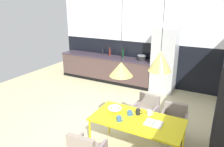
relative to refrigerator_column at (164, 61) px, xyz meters
name	(u,v)px	position (x,y,z in m)	size (l,w,h in m)	color
ground_plane	(92,132)	(-0.72, -2.98, -0.98)	(8.85, 8.85, 0.00)	#C4BA8C
back_wall_splashback_dark	(145,63)	(-0.72, 0.36, -0.27)	(6.36, 0.12, 1.42)	black
back_wall_panel_upper	(147,20)	(-0.72, 0.36, 1.15)	(6.36, 0.12, 1.42)	silver
kitchen_counter	(106,68)	(-2.06, 0.00, -0.54)	(3.41, 0.63, 0.88)	#493634
refrigerator_column	(164,61)	(0.00, 0.00, 0.00)	(0.70, 0.60, 1.96)	#ADAFB2
dining_table	(137,122)	(0.39, -3.21, -0.29)	(1.58, 0.80, 0.74)	yellow
armchair_near_window	(147,108)	(0.27, -2.33, -0.46)	(0.54, 0.53, 0.79)	gray
armchair_facing_counter	(174,117)	(0.87, -2.39, -0.49)	(0.52, 0.51, 0.73)	gray
fruit_bowl	(115,108)	(-0.09, -3.13, -0.19)	(0.26, 0.26, 0.08)	silver
open_book	(154,123)	(0.68, -3.21, -0.24)	(0.29, 0.24, 0.02)	white
mug_short_terracotta	(149,113)	(0.53, -2.97, -0.20)	(0.13, 0.09, 0.08)	white
mug_tall_blue	(130,113)	(0.22, -3.14, -0.20)	(0.13, 0.09, 0.08)	#335B93
mug_glass_clear	(119,119)	(0.14, -3.41, -0.20)	(0.13, 0.09, 0.09)	#335B93
mug_white_ceramic	(138,112)	(0.34, -3.05, -0.19)	(0.13, 0.08, 0.11)	black
cooking_pot	(142,58)	(-0.75, 0.07, -0.02)	(0.28, 0.28, 0.18)	black
bottle_oil_tall	(110,52)	(-1.97, 0.13, 0.02)	(0.06, 0.06, 0.29)	maroon
bottle_spice_small	(103,52)	(-2.30, 0.21, 0.00)	(0.07, 0.07, 0.25)	black
bottle_wine_green	(123,54)	(-1.46, 0.14, 0.03)	(0.06, 0.06, 0.30)	#0F3319
pendant_lamp_over_table_near	(121,69)	(0.07, -3.22, 0.63)	(0.40, 0.40, 1.31)	black
pendant_lamp_over_table_far	(160,61)	(0.70, -3.18, 0.83)	(0.36, 0.36, 1.14)	black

